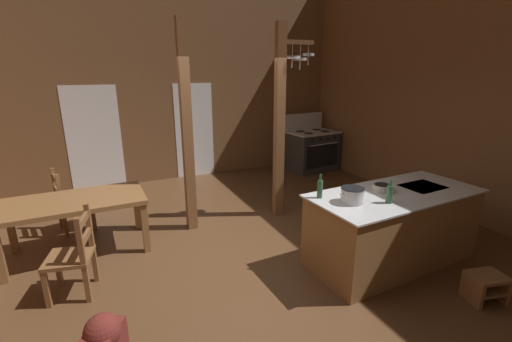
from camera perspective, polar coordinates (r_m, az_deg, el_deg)
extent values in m
cube|color=brown|center=(4.59, -1.31, -14.72)|extent=(8.16, 8.41, 0.10)
cube|color=brown|center=(7.64, -13.64, 16.06)|extent=(8.16, 0.14, 4.66)
cube|color=brown|center=(6.42, 32.03, 14.08)|extent=(0.14, 8.41, 4.66)
cube|color=white|center=(7.52, -25.32, 4.93)|extent=(1.00, 0.01, 2.05)
cube|color=white|center=(7.76, -10.21, 6.58)|extent=(0.84, 0.01, 2.05)
cube|color=brown|center=(4.63, 21.72, -8.77)|extent=(2.14, 1.01, 0.90)
cube|color=silver|center=(4.46, 22.34, -3.42)|extent=(2.21, 1.07, 0.02)
cube|color=black|center=(4.82, 26.00, -2.31)|extent=(0.54, 0.43, 0.00)
cube|color=black|center=(5.05, 17.51, -11.18)|extent=(1.99, 0.14, 0.10)
cube|color=#2F2F2F|center=(8.32, 9.26, 3.24)|extent=(1.18, 0.88, 0.90)
cube|color=black|center=(8.05, 11.01, 2.47)|extent=(0.93, 0.11, 0.52)
cylinder|color=silver|center=(7.97, 11.25, 4.39)|extent=(0.82, 0.11, 0.02)
cube|color=silver|center=(8.23, 9.41, 6.39)|extent=(1.22, 0.92, 0.03)
cube|color=silver|center=(8.47, 7.89, 8.15)|extent=(1.14, 0.16, 0.40)
cylinder|color=black|center=(8.27, 11.42, 6.48)|extent=(0.22, 0.22, 0.01)
cylinder|color=black|center=(7.95, 8.76, 6.22)|extent=(0.22, 0.22, 0.01)
cylinder|color=black|center=(8.50, 10.04, 6.82)|extent=(0.22, 0.22, 0.01)
cylinder|color=black|center=(8.18, 7.40, 6.56)|extent=(0.22, 0.22, 0.01)
cylinder|color=black|center=(8.17, 12.97, 5.45)|extent=(0.05, 0.03, 0.04)
cylinder|color=black|center=(8.02, 11.83, 5.32)|extent=(0.05, 0.03, 0.04)
cylinder|color=black|center=(7.88, 10.65, 5.18)|extent=(0.05, 0.03, 0.04)
cylinder|color=black|center=(7.73, 9.43, 5.03)|extent=(0.05, 0.03, 0.04)
cube|color=brown|center=(5.41, 3.90, 7.67)|extent=(0.15, 0.15, 3.01)
cube|color=brown|center=(5.45, 6.51, 20.54)|extent=(0.60, 0.14, 0.06)
cylinder|color=silver|center=(5.43, 6.08, 19.54)|extent=(0.01, 0.01, 0.20)
cylinder|color=silver|center=(5.43, 6.04, 18.30)|extent=(0.26, 0.26, 0.04)
cylinder|color=silver|center=(5.42, 6.01, 17.46)|extent=(0.02, 0.02, 0.14)
cylinder|color=silver|center=(5.49, 7.42, 19.33)|extent=(0.01, 0.01, 0.22)
cylinder|color=silver|center=(5.48, 7.37, 17.97)|extent=(0.22, 0.22, 0.04)
cylinder|color=silver|center=(5.48, 7.34, 17.13)|extent=(0.02, 0.02, 0.14)
cylinder|color=silver|center=(5.55, 8.76, 19.59)|extent=(0.01, 0.01, 0.16)
cylinder|color=silver|center=(5.54, 8.71, 18.58)|extent=(0.19, 0.19, 0.04)
cylinder|color=silver|center=(5.54, 8.68, 17.76)|extent=(0.02, 0.02, 0.14)
cube|color=brown|center=(4.98, -11.43, 6.61)|extent=(0.14, 0.14, 3.01)
cube|color=brown|center=(4.41, 34.11, -14.33)|extent=(0.42, 0.36, 0.04)
cube|color=brown|center=(4.37, 32.24, -16.51)|extent=(0.10, 0.28, 0.26)
cube|color=brown|center=(4.59, 35.26, -15.50)|extent=(0.10, 0.28, 0.26)
cube|color=brown|center=(4.48, 33.80, -15.97)|extent=(0.38, 0.35, 0.03)
cube|color=brown|center=(4.98, -28.04, -4.53)|extent=(1.72, 0.95, 0.06)
cube|color=brown|center=(5.57, -35.64, -7.72)|extent=(0.08, 0.08, 0.68)
cube|color=brown|center=(5.49, -19.23, -5.73)|extent=(0.08, 0.08, 0.68)
cube|color=brown|center=(4.78, -17.93, -9.00)|extent=(0.08, 0.08, 0.68)
cube|color=brown|center=(5.81, -27.97, -4.62)|extent=(0.53, 0.53, 0.04)
cube|color=brown|center=(6.09, -26.28, -5.72)|extent=(0.06, 0.06, 0.41)
cube|color=brown|center=(5.74, -25.44, -6.93)|extent=(0.06, 0.06, 0.41)
cube|color=brown|center=(5.95, -30.16, -4.00)|extent=(0.06, 0.06, 0.95)
cube|color=brown|center=(5.59, -29.55, -5.13)|extent=(0.06, 0.06, 0.95)
cube|color=brown|center=(5.66, -30.39, -1.09)|extent=(0.12, 0.38, 0.07)
cube|color=brown|center=(5.72, -30.11, -2.91)|extent=(0.12, 0.38, 0.07)
cube|color=brown|center=(4.21, -28.69, -12.56)|extent=(0.52, 0.52, 0.04)
cube|color=brown|center=(4.22, -31.51, -16.47)|extent=(0.06, 0.06, 0.41)
cube|color=brown|center=(4.53, -30.03, -13.94)|extent=(0.06, 0.06, 0.41)
cube|color=brown|center=(3.98, -26.79, -13.28)|extent=(0.06, 0.06, 0.95)
cube|color=brown|center=(4.30, -25.65, -10.82)|extent=(0.06, 0.06, 0.95)
cube|color=brown|center=(3.99, -26.86, -7.36)|extent=(0.11, 0.38, 0.07)
cube|color=brown|center=(4.06, -26.51, -9.82)|extent=(0.11, 0.38, 0.07)
sphere|color=maroon|center=(3.04, -24.18, -23.18)|extent=(0.37, 0.37, 0.27)
cylinder|color=silver|center=(3.93, 15.72, -3.96)|extent=(0.25, 0.25, 0.16)
cylinder|color=black|center=(3.90, 15.81, -2.77)|extent=(0.26, 0.26, 0.01)
cylinder|color=silver|center=(3.83, 14.17, -3.72)|extent=(0.05, 0.02, 0.02)
cylinder|color=silver|center=(4.01, 17.28, -3.08)|extent=(0.05, 0.02, 0.02)
cylinder|color=#B2A893|center=(4.43, 20.26, -2.64)|extent=(0.23, 0.23, 0.08)
cylinder|color=black|center=(4.41, 20.32, -2.13)|extent=(0.19, 0.19, 0.00)
cylinder|color=#2D5638|center=(3.98, 10.58, -2.98)|extent=(0.06, 0.06, 0.21)
cylinder|color=#2D5638|center=(3.94, 10.69, -1.06)|extent=(0.03, 0.03, 0.07)
cylinder|color=#2D5638|center=(4.05, 21.32, -3.64)|extent=(0.07, 0.07, 0.20)
cylinder|color=#2D5638|center=(4.00, 21.52, -1.84)|extent=(0.03, 0.03, 0.07)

